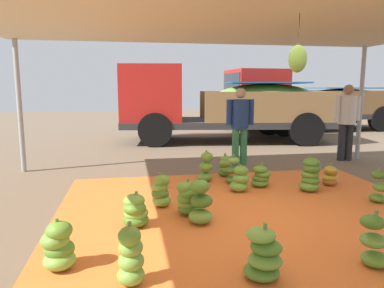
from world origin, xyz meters
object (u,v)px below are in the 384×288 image
object	(u,v)px
banana_bunch_11	(58,246)
banana_bunch_12	(206,168)
worker_0	(347,117)
banana_bunch_8	(131,257)
cargo_truck_far	(306,101)
banana_bunch_14	(188,199)
worker_1	(240,121)
banana_bunch_2	(232,171)
banana_bunch_0	(240,179)
banana_bunch_10	(374,243)
banana_bunch_6	(161,191)
banana_bunch_7	(201,203)
banana_bunch_9	(135,211)
cargo_truck_main	(220,103)
banana_bunch_15	(379,188)
banana_bunch_5	(261,177)
banana_bunch_13	(310,176)
banana_bunch_3	(263,255)
banana_bunch_1	(225,167)

from	to	relation	value
banana_bunch_11	banana_bunch_12	bearing A→B (deg)	54.51
banana_bunch_11	worker_0	distance (m)	7.18
banana_bunch_8	cargo_truck_far	xyz separation A→B (m)	(7.08, 10.51, 0.93)
banana_bunch_14	worker_1	bearing A→B (deg)	60.94
banana_bunch_8	banana_bunch_2	bearing A→B (deg)	59.37
banana_bunch_0	banana_bunch_10	world-z (taller)	banana_bunch_10
banana_bunch_6	banana_bunch_7	world-z (taller)	banana_bunch_7
banana_bunch_9	cargo_truck_main	distance (m)	7.52
banana_bunch_0	cargo_truck_main	size ratio (longest dim) A/B	0.07
banana_bunch_0	banana_bunch_7	distance (m)	1.56
banana_bunch_7	banana_bunch_11	distance (m)	1.80
cargo_truck_main	banana_bunch_15	bearing A→B (deg)	-83.49
banana_bunch_2	banana_bunch_5	distance (m)	0.52
banana_bunch_12	worker_1	world-z (taller)	worker_1
banana_bunch_9	banana_bunch_12	size ratio (longest dim) A/B	0.76
banana_bunch_8	banana_bunch_11	xyz separation A→B (m)	(-0.67, 0.40, -0.03)
cargo_truck_far	banana_bunch_7	bearing A→B (deg)	-123.98
banana_bunch_8	worker_1	bearing A→B (deg)	62.17
banana_bunch_12	banana_bunch_14	world-z (taller)	banana_bunch_12
banana_bunch_6	banana_bunch_7	bearing A→B (deg)	-59.44
banana_bunch_6	banana_bunch_8	world-z (taller)	banana_bunch_8
banana_bunch_15	cargo_truck_main	size ratio (longest dim) A/B	0.08
banana_bunch_8	banana_bunch_11	world-z (taller)	banana_bunch_8
banana_bunch_7	banana_bunch_10	xyz separation A→B (m)	(1.42, -1.38, -0.03)
banana_bunch_13	banana_bunch_7	bearing A→B (deg)	-152.43
banana_bunch_2	banana_bunch_10	distance (m)	3.19
worker_0	banana_bunch_11	bearing A→B (deg)	-143.43
banana_bunch_3	banana_bunch_8	distance (m)	1.18
cargo_truck_far	worker_1	size ratio (longest dim) A/B	4.16
banana_bunch_1	banana_bunch_9	xyz separation A→B (m)	(-1.76, -2.25, -0.00)
banana_bunch_1	banana_bunch_5	xyz separation A→B (m)	(0.42, -0.82, -0.02)
banana_bunch_2	banana_bunch_11	world-z (taller)	banana_bunch_2
banana_bunch_9	banana_bunch_12	bearing A→B (deg)	55.91
banana_bunch_2	cargo_truck_far	world-z (taller)	cargo_truck_far
banana_bunch_11	banana_bunch_14	bearing A→B (deg)	40.22
banana_bunch_2	banana_bunch_3	xyz separation A→B (m)	(-0.65, -3.18, -0.01)
banana_bunch_15	cargo_truck_far	size ratio (longest dim) A/B	0.08
banana_bunch_5	banana_bunch_6	xyz separation A→B (m)	(-1.80, -0.73, 0.04)
banana_bunch_15	worker_0	distance (m)	3.43
banana_bunch_14	banana_bunch_12	bearing A→B (deg)	69.98
banana_bunch_8	banana_bunch_9	size ratio (longest dim) A/B	1.29
banana_bunch_5	banana_bunch_11	distance (m)	3.76
banana_bunch_10	banana_bunch_8	bearing A→B (deg)	178.20
banana_bunch_5	banana_bunch_14	world-z (taller)	banana_bunch_14
banana_bunch_3	worker_1	distance (m)	4.94
cargo_truck_main	banana_bunch_2	bearing A→B (deg)	-101.85
banana_bunch_6	banana_bunch_9	size ratio (longest dim) A/B	1.13
banana_bunch_5	banana_bunch_7	distance (m)	2.00
banana_bunch_9	banana_bunch_8	bearing A→B (deg)	-92.79
cargo_truck_main	banana_bunch_5	bearing A→B (deg)	-96.92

